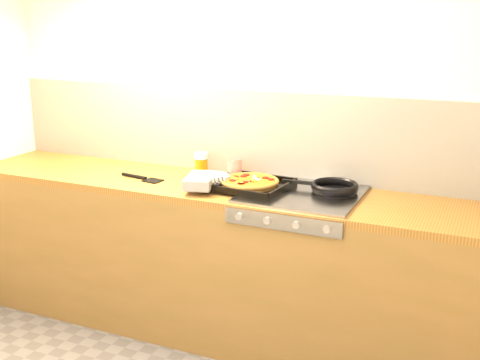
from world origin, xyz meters
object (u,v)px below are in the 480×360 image
at_px(pizza_on_tray, 237,182).
at_px(tomato_can, 235,169).
at_px(juice_glass, 201,164).
at_px(frying_pan, 334,188).

xyz_separation_m(pizza_on_tray, tomato_can, (-0.09, 0.18, 0.02)).
height_order(tomato_can, juice_glass, juice_glass).
height_order(pizza_on_tray, juice_glass, juice_glass).
relative_size(tomato_can, juice_glass, 0.92).
bearing_deg(frying_pan, juice_glass, 174.91).
bearing_deg(frying_pan, pizza_on_tray, -166.29).
height_order(frying_pan, juice_glass, juice_glass).
height_order(frying_pan, tomato_can, tomato_can).
bearing_deg(tomato_can, juice_glass, 176.01).
relative_size(frying_pan, juice_glass, 3.14).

